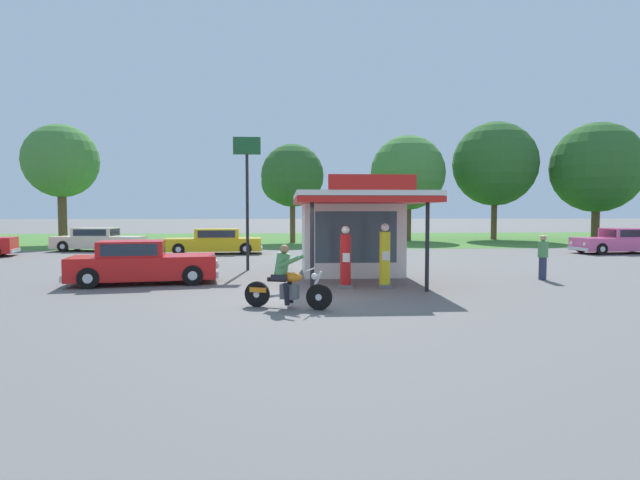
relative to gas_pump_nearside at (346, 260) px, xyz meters
name	(u,v)px	position (x,y,z in m)	size (l,w,h in m)	color
ground_plane	(305,297)	(-1.33, -1.65, -0.89)	(300.00, 300.00, 0.00)	slate
grass_verge_strip	(292,239)	(-1.33, 28.35, -0.88)	(120.00, 24.00, 0.01)	#477A33
service_station_kiosk	(352,228)	(0.62, 3.35, 0.87)	(4.34, 6.96, 3.46)	silver
gas_pump_nearside	(346,260)	(0.00, 0.00, 0.00)	(0.44, 0.44, 1.94)	slate
gas_pump_offside	(385,258)	(1.24, 0.00, 0.04)	(0.44, 0.44, 2.02)	slate
motorcycle_with_rider	(286,282)	(-1.86, -3.31, -0.23)	(2.16, 0.94, 1.58)	black
featured_classic_sedan	(142,264)	(-6.63, 1.34, -0.22)	(5.00, 2.49, 1.43)	red
parked_car_back_row_centre_left	(214,242)	(-5.91, 13.35, -0.23)	(5.61, 2.21, 1.41)	gold
parked_car_back_row_far_left	(99,240)	(-13.17, 15.90, -0.24)	(5.57, 2.30, 1.40)	beige
parked_car_back_row_centre_right	(619,242)	(17.07, 12.10, -0.23)	(5.15, 2.23, 1.43)	#E55993
bystander_admiring_sedan	(543,256)	(7.11, 1.41, -0.06)	(0.34, 0.34, 1.57)	#2D3351
tree_oak_distant_spare	(597,168)	(23.38, 24.48, 5.06)	(7.27, 7.27, 9.59)	brown
tree_oak_left	(496,166)	(15.82, 26.62, 5.35)	(7.05, 7.05, 9.93)	brown
tree_oak_centre	(409,174)	(8.23, 25.86, 4.58)	(6.12, 6.12, 8.62)	brown
tree_oak_far_left	(290,177)	(-1.54, 23.57, 4.11)	(4.79, 4.77, 7.51)	brown
tree_oak_far_right	(63,163)	(-17.98, 22.72, 5.03)	(5.27, 5.27, 8.68)	brown
roadside_pole_sign	(247,181)	(-3.42, 5.06, 2.74)	(1.10, 0.12, 5.39)	black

